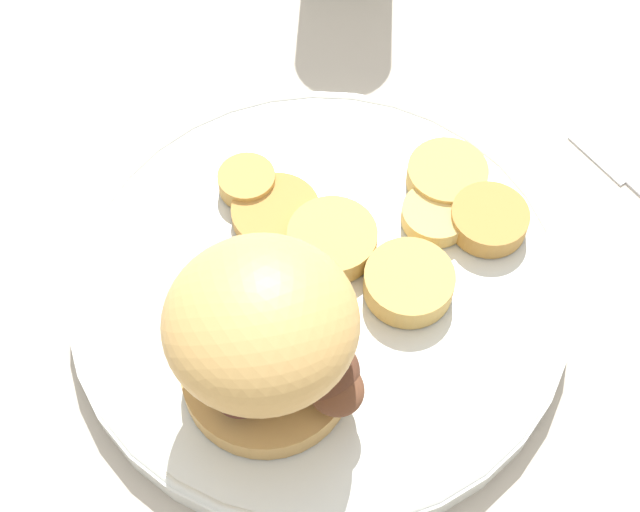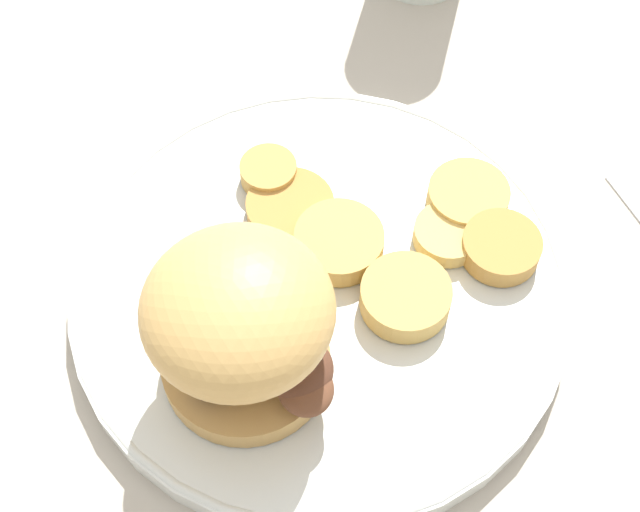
{
  "view_description": "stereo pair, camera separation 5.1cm",
  "coord_description": "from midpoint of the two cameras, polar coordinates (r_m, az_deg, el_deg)",
  "views": [
    {
      "loc": [
        0.18,
        -0.2,
        0.48
      ],
      "look_at": [
        0.0,
        0.0,
        0.04
      ],
      "focal_mm": 50.0,
      "sensor_mm": 36.0,
      "label": 1
    },
    {
      "loc": [
        0.22,
        -0.16,
        0.48
      ],
      "look_at": [
        0.0,
        0.0,
        0.04
      ],
      "focal_mm": 50.0,
      "sensor_mm": 36.0,
      "label": 2
    }
  ],
  "objects": [
    {
      "name": "potato_round_3",
      "position": [
        0.55,
        10.82,
        1.18
      ],
      "size": [
        0.04,
        0.04,
        0.01
      ],
      "primitive_type": "cylinder",
      "color": "#DBB766",
      "rests_on": "dinner_plate"
    },
    {
      "name": "potato_round_4",
      "position": [
        0.55,
        14.13,
        0.33
      ],
      "size": [
        0.05,
        0.05,
        0.01
      ],
      "primitive_type": "cylinder",
      "color": "#BC8942",
      "rests_on": "dinner_plate"
    },
    {
      "name": "ground_plane",
      "position": [
        0.55,
        2.66,
        -2.68
      ],
      "size": [
        4.0,
        4.0,
        0.0
      ],
      "primitive_type": "plane",
      "color": "#B2A899"
    },
    {
      "name": "potato_round_5",
      "position": [
        0.57,
        12.01,
        3.54
      ],
      "size": [
        0.05,
        0.05,
        0.01
      ],
      "primitive_type": "cylinder",
      "color": "tan",
      "rests_on": "dinner_plate"
    },
    {
      "name": "potato_round_1",
      "position": [
        0.54,
        3.94,
        0.68
      ],
      "size": [
        0.05,
        0.05,
        0.02
      ],
      "primitive_type": "cylinder",
      "color": "tan",
      "rests_on": "dinner_plate"
    },
    {
      "name": "potato_round_2",
      "position": [
        0.55,
        0.71,
        2.96
      ],
      "size": [
        0.06,
        0.06,
        0.01
      ],
      "primitive_type": "cylinder",
      "color": "#BC8942",
      "rests_on": "dinner_plate"
    },
    {
      "name": "sandwich",
      "position": [
        0.46,
        -1.75,
        -4.82
      ],
      "size": [
        0.11,
        0.1,
        0.1
      ],
      "color": "tan",
      "rests_on": "dinner_plate"
    },
    {
      "name": "potato_round_0",
      "position": [
        0.52,
        8.3,
        -2.84
      ],
      "size": [
        0.05,
        0.05,
        0.02
      ],
      "primitive_type": "cylinder",
      "color": "tan",
      "rests_on": "dinner_plate"
    },
    {
      "name": "potato_round_6",
      "position": [
        0.57,
        -0.75,
        5.2
      ],
      "size": [
        0.04,
        0.04,
        0.01
      ],
      "primitive_type": "cylinder",
      "color": "tan",
      "rests_on": "dinner_plate"
    },
    {
      "name": "dinner_plate",
      "position": [
        0.54,
        2.7,
        -2.11
      ],
      "size": [
        0.3,
        0.3,
        0.02
      ],
      "color": "silver",
      "rests_on": "ground_plane"
    }
  ]
}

